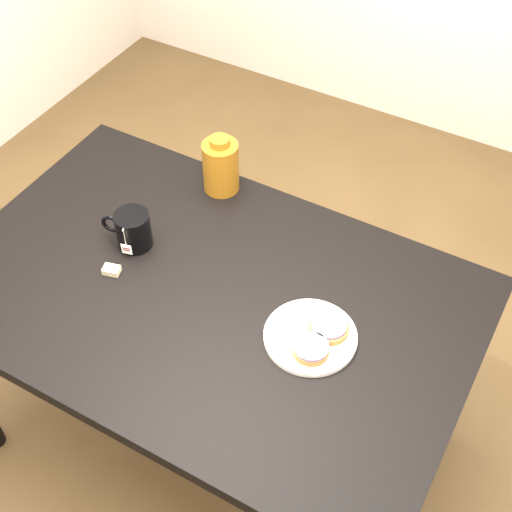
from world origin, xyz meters
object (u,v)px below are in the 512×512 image
Objects in this scene: bagel_front at (311,349)px; bagel_package at (221,166)px; bagel_back at (329,327)px; teabag_pouch at (111,270)px; plate at (310,336)px; mug at (133,229)px; table at (209,312)px.

bagel_front is 0.66m from bagel_package.
bagel_back is 0.61m from teabag_pouch.
plate is 0.62m from bagel_package.
teabag_pouch reaches higher than plate.
plate is at bearing -131.10° from bagel_back.
table is at bearing -24.33° from mug.
bagel_back is at bearing 6.31° from table.
bagel_front is at bearing -96.21° from bagel_back.
bagel_package is at bearing 116.01° from table.
teabag_pouch is (-0.60, -0.10, -0.02)m from bagel_back.
plate is (0.30, 0.00, 0.09)m from table.
bagel_package is (-0.18, 0.38, 0.17)m from table.
teabag_pouch is at bearing -177.95° from bagel_front.
table is 0.32m from plate.
table is 0.31m from mug.
table is at bearing -179.94° from plate.
mug is at bearing 178.49° from bagel_back.
mug is (-0.58, 0.05, 0.05)m from plate.
bagel_back is at bearing 48.90° from plate.
bagel_back is (0.03, 0.04, 0.02)m from plate.
mug reaches higher than plate.
plate is 1.63× the size of bagel_back.
bagel_front is 0.64× the size of bagel_package.
bagel_front reaches higher than table.
bagel_package is at bearing 140.48° from bagel_front.
mug is (-0.61, 0.02, 0.03)m from bagel_back.
bagel_front is 0.61m from mug.
mug is 3.40× the size of teabag_pouch.
mug is at bearing -105.46° from bagel_package.
bagel_front is at bearing -62.90° from plate.
teabag_pouch is 0.24× the size of bagel_package.
teabag_pouch is (0.01, -0.12, -0.05)m from mug.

